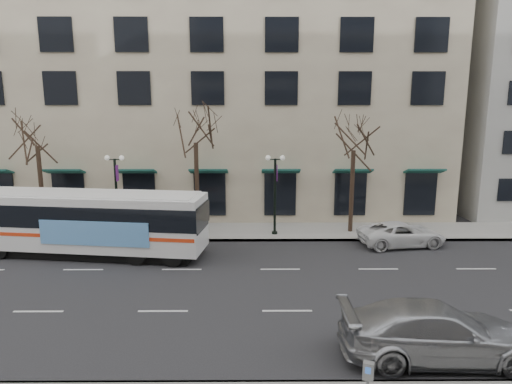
{
  "coord_description": "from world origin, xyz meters",
  "views": [
    {
      "loc": [
        3.65,
        -18.29,
        7.91
      ],
      "look_at": [
        3.77,
        2.32,
        4.0
      ],
      "focal_mm": 30.0,
      "sensor_mm": 36.0,
      "label": 1
    }
  ],
  "objects_px": {
    "tree_far_left": "(36,131)",
    "city_bus": "(89,221)",
    "pay_station": "(368,375)",
    "tree_far_mid": "(195,127)",
    "white_pickup": "(402,234)",
    "lamp_post_left": "(117,191)",
    "silver_car": "(436,332)",
    "lamp_post_right": "(275,191)",
    "tree_far_right": "(354,135)"
  },
  "relations": [
    {
      "from": "tree_far_left",
      "to": "city_bus",
      "type": "relative_size",
      "value": 0.63
    },
    {
      "from": "pay_station",
      "to": "tree_far_mid",
      "type": "bearing_deg",
      "value": 133.63
    },
    {
      "from": "city_bus",
      "to": "white_pickup",
      "type": "distance_m",
      "value": 18.02
    },
    {
      "from": "lamp_post_left",
      "to": "silver_car",
      "type": "bearing_deg",
      "value": -43.49
    },
    {
      "from": "silver_car",
      "to": "pay_station",
      "type": "bearing_deg",
      "value": 131.98
    },
    {
      "from": "lamp_post_right",
      "to": "city_bus",
      "type": "bearing_deg",
      "value": -161.09
    },
    {
      "from": "city_bus",
      "to": "silver_car",
      "type": "relative_size",
      "value": 2.14
    },
    {
      "from": "lamp_post_left",
      "to": "white_pickup",
      "type": "height_order",
      "value": "lamp_post_left"
    },
    {
      "from": "white_pickup",
      "to": "pay_station",
      "type": "distance_m",
      "value": 15.5
    },
    {
      "from": "tree_far_right",
      "to": "lamp_post_left",
      "type": "xyz_separation_m",
      "value": [
        -14.99,
        -0.6,
        -3.48
      ]
    },
    {
      "from": "tree_far_left",
      "to": "lamp_post_left",
      "type": "height_order",
      "value": "tree_far_left"
    },
    {
      "from": "white_pickup",
      "to": "lamp_post_right",
      "type": "bearing_deg",
      "value": 67.11
    },
    {
      "from": "pay_station",
      "to": "white_pickup",
      "type": "bearing_deg",
      "value": 90.15
    },
    {
      "from": "tree_far_left",
      "to": "silver_car",
      "type": "height_order",
      "value": "tree_far_left"
    },
    {
      "from": "lamp_post_left",
      "to": "city_bus",
      "type": "relative_size",
      "value": 0.39
    },
    {
      "from": "tree_far_right",
      "to": "white_pickup",
      "type": "bearing_deg",
      "value": -46.41
    },
    {
      "from": "tree_far_right",
      "to": "pay_station",
      "type": "xyz_separation_m",
      "value": [
        -3.34,
        -16.96,
        -5.34
      ]
    },
    {
      "from": "tree_far_left",
      "to": "lamp_post_right",
      "type": "height_order",
      "value": "tree_far_left"
    },
    {
      "from": "tree_far_mid",
      "to": "city_bus",
      "type": "distance_m",
      "value": 8.47
    },
    {
      "from": "silver_car",
      "to": "tree_far_right",
      "type": "bearing_deg",
      "value": -1.22
    },
    {
      "from": "city_bus",
      "to": "pay_station",
      "type": "distance_m",
      "value": 17.62
    },
    {
      "from": "pay_station",
      "to": "city_bus",
      "type": "bearing_deg",
      "value": 155.61
    },
    {
      "from": "tree_far_left",
      "to": "tree_far_right",
      "type": "distance_m",
      "value": 20.0
    },
    {
      "from": "lamp_post_left",
      "to": "white_pickup",
      "type": "xyz_separation_m",
      "value": [
        17.47,
        -2.0,
        -2.24
      ]
    },
    {
      "from": "lamp_post_right",
      "to": "pay_station",
      "type": "distance_m",
      "value": 16.55
    },
    {
      "from": "tree_far_mid",
      "to": "silver_car",
      "type": "bearing_deg",
      "value": -56.43
    },
    {
      "from": "lamp_post_right",
      "to": "tree_far_left",
      "type": "bearing_deg",
      "value": 177.71
    },
    {
      "from": "lamp_post_right",
      "to": "pay_station",
      "type": "relative_size",
      "value": 4.03
    },
    {
      "from": "city_bus",
      "to": "white_pickup",
      "type": "bearing_deg",
      "value": 12.45
    },
    {
      "from": "lamp_post_right",
      "to": "silver_car",
      "type": "relative_size",
      "value": 0.84
    },
    {
      "from": "white_pickup",
      "to": "pay_station",
      "type": "bearing_deg",
      "value": 150.08
    },
    {
      "from": "tree_far_mid",
      "to": "lamp_post_right",
      "type": "distance_m",
      "value": 6.41
    },
    {
      "from": "tree_far_left",
      "to": "white_pickup",
      "type": "relative_size",
      "value": 1.64
    },
    {
      "from": "lamp_post_left",
      "to": "silver_car",
      "type": "xyz_separation_m",
      "value": [
        14.55,
        -13.8,
        -2.04
      ]
    },
    {
      "from": "city_bus",
      "to": "pay_station",
      "type": "bearing_deg",
      "value": -39.15
    },
    {
      "from": "tree_far_right",
      "to": "lamp_post_right",
      "type": "relative_size",
      "value": 1.55
    },
    {
      "from": "tree_far_mid",
      "to": "lamp_post_right",
      "type": "relative_size",
      "value": 1.64
    },
    {
      "from": "tree_far_right",
      "to": "silver_car",
      "type": "distance_m",
      "value": 15.43
    },
    {
      "from": "lamp_post_left",
      "to": "white_pickup",
      "type": "distance_m",
      "value": 17.72
    },
    {
      "from": "silver_car",
      "to": "lamp_post_right",
      "type": "bearing_deg",
      "value": 18.78
    },
    {
      "from": "lamp_post_left",
      "to": "lamp_post_right",
      "type": "bearing_deg",
      "value": 0.0
    },
    {
      "from": "tree_far_mid",
      "to": "tree_far_right",
      "type": "height_order",
      "value": "tree_far_mid"
    },
    {
      "from": "silver_car",
      "to": "white_pickup",
      "type": "xyz_separation_m",
      "value": [
        2.92,
        11.8,
        -0.2
      ]
    },
    {
      "from": "lamp_post_right",
      "to": "white_pickup",
      "type": "height_order",
      "value": "lamp_post_right"
    },
    {
      "from": "tree_far_left",
      "to": "lamp_post_left",
      "type": "bearing_deg",
      "value": -6.83
    },
    {
      "from": "tree_far_left",
      "to": "silver_car",
      "type": "xyz_separation_m",
      "value": [
        19.56,
        -14.4,
        -5.8
      ]
    },
    {
      "from": "white_pickup",
      "to": "city_bus",
      "type": "bearing_deg",
      "value": 87.14
    },
    {
      "from": "lamp_post_right",
      "to": "tree_far_right",
      "type": "bearing_deg",
      "value": 6.85
    },
    {
      "from": "white_pickup",
      "to": "tree_far_left",
      "type": "bearing_deg",
      "value": 75.51
    },
    {
      "from": "lamp_post_right",
      "to": "white_pickup",
      "type": "xyz_separation_m",
      "value": [
        7.47,
        -2.0,
        -2.24
      ]
    }
  ]
}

